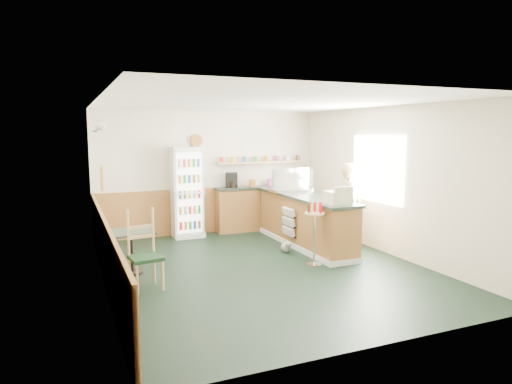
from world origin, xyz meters
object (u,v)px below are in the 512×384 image
display_case (291,180)px  cash_register (338,198)px  condiment_stand (315,225)px  drinks_fridge (187,192)px  cafe_table (131,243)px  cafe_chair (144,247)px  shopkeeper (350,206)px

display_case → cash_register: (0.00, -1.77, -0.13)m
display_case → condiment_stand: bearing=-104.9°
drinks_fridge → condiment_stand: (1.44, -2.90, -0.27)m
display_case → cafe_table: 3.66m
drinks_fridge → cafe_chair: drinks_fridge is taller
cash_register → shopkeeper: (0.70, 0.65, -0.29)m
cash_register → condiment_stand: size_ratio=0.38×
display_case → shopkeeper: (0.70, -1.12, -0.42)m
condiment_stand → cafe_table: condiment_stand is taller
display_case → cash_register: size_ratio=2.13×
cafe_table → cafe_chair: 0.75m
cash_register → cafe_table: (-3.40, 0.66, -0.63)m
cafe_table → shopkeeper: bearing=-0.1°
cash_register → condiment_stand: 0.65m
display_case → shopkeeper: bearing=-58.0°
cash_register → condiment_stand: cash_register is taller
cash_register → cafe_chair: (-3.30, -0.07, -0.52)m
cash_register → cafe_table: bearing=175.7°
cafe_table → cash_register: bearing=-10.9°
cafe_chair → display_case: bearing=20.8°
drinks_fridge → cafe_table: bearing=-124.0°
drinks_fridge → cafe_table: 2.67m
shopkeeper → condiment_stand: (-1.19, -0.72, -0.14)m
cafe_table → cafe_chair: bearing=-82.6°
shopkeeper → cafe_table: size_ratio=2.26×
drinks_fridge → shopkeeper: (2.63, -2.19, -0.14)m
condiment_stand → shopkeeper: bearing=31.2°
cash_register → cafe_table: size_ratio=0.54×
display_case → cafe_table: (-3.40, -1.11, -0.76)m
shopkeeper → display_case: bearing=54.6°
shopkeeper → cafe_table: bearing=112.5°
drinks_fridge → shopkeeper: size_ratio=1.16×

